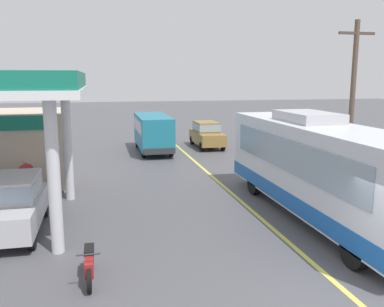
% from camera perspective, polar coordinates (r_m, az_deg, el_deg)
% --- Properties ---
extents(ground, '(120.00, 120.00, 0.00)m').
position_cam_1_polar(ground, '(28.60, -1.45, 0.50)').
color(ground, '#4C4C51').
extents(lane_divider_stripe, '(0.16, 50.00, 0.01)m').
position_cam_1_polar(lane_divider_stripe, '(23.80, 0.89, -1.52)').
color(lane_divider_stripe, '#D8CC4C').
rests_on(lane_divider_stripe, ground).
extents(coach_bus_main, '(2.60, 11.04, 3.69)m').
position_cam_1_polar(coach_bus_main, '(15.20, 17.11, -2.22)').
color(coach_bus_main, silver).
rests_on(coach_bus_main, ground).
extents(car_at_pump, '(1.70, 4.20, 1.82)m').
position_cam_1_polar(car_at_pump, '(14.49, -23.45, -6.11)').
color(car_at_pump, '#B2B2B7').
rests_on(car_at_pump, ground).
extents(minibus_opposing_lane, '(2.04, 6.13, 2.44)m').
position_cam_1_polar(minibus_opposing_lane, '(27.87, -5.41, 3.25)').
color(minibus_opposing_lane, teal).
rests_on(minibus_opposing_lane, ground).
extents(motorcycle_parked_forecourt, '(0.55, 1.80, 0.92)m').
position_cam_1_polar(motorcycle_parked_forecourt, '(10.81, -13.94, -14.38)').
color(motorcycle_parked_forecourt, black).
rests_on(motorcycle_parked_forecourt, ground).
extents(pedestrian_near_pump, '(0.55, 0.22, 1.66)m').
position_cam_1_polar(pedestrian_near_pump, '(18.27, -21.80, -2.96)').
color(pedestrian_near_pump, '#33333F').
rests_on(pedestrian_near_pump, ground).
extents(car_trailing_behind_bus, '(1.70, 4.20, 1.82)m').
position_cam_1_polar(car_trailing_behind_bus, '(29.63, 2.03, 2.82)').
color(car_trailing_behind_bus, olive).
rests_on(car_trailing_behind_bus, ground).
extents(utility_pole_roadside, '(1.80, 0.24, 7.52)m').
position_cam_1_polar(utility_pole_roadside, '(20.98, 21.22, 7.03)').
color(utility_pole_roadside, brown).
rests_on(utility_pole_roadside, ground).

